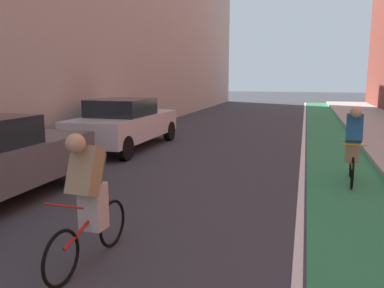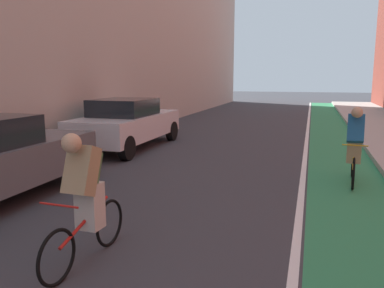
# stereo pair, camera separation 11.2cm
# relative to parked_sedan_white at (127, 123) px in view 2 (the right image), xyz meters

# --- Properties ---
(ground_plane) EXTENTS (95.14, 95.14, 0.00)m
(ground_plane) POSITION_rel_parked_sedan_white_xyz_m (2.99, 0.31, -0.79)
(ground_plane) COLOR #38383D
(bike_lane_paint) EXTENTS (1.60, 43.25, 0.00)m
(bike_lane_paint) POSITION_rel_parked_sedan_white_xyz_m (6.23, 2.31, -0.78)
(bike_lane_paint) COLOR #2D8451
(bike_lane_paint) RESTS_ON ground
(lane_divider_stripe) EXTENTS (0.12, 43.25, 0.00)m
(lane_divider_stripe) POSITION_rel_parked_sedan_white_xyz_m (5.33, 2.31, -0.78)
(lane_divider_stripe) COLOR white
(lane_divider_stripe) RESTS_ON ground
(parked_sedan_white) EXTENTS (1.86, 4.56, 1.53)m
(parked_sedan_white) POSITION_rel_parked_sedan_white_xyz_m (0.00, 0.00, 0.00)
(parked_sedan_white) COLOR silver
(parked_sedan_white) RESTS_ON ground
(cyclist_trailing) EXTENTS (0.48, 1.67, 1.59)m
(cyclist_trailing) POSITION_rel_parked_sedan_white_xyz_m (2.95, -7.07, 0.06)
(cyclist_trailing) COLOR black
(cyclist_trailing) RESTS_ON ground
(cyclist_far) EXTENTS (0.48, 1.69, 1.60)m
(cyclist_far) POSITION_rel_parked_sedan_white_xyz_m (6.32, -2.33, 0.06)
(cyclist_far) COLOR black
(cyclist_far) RESTS_ON ground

